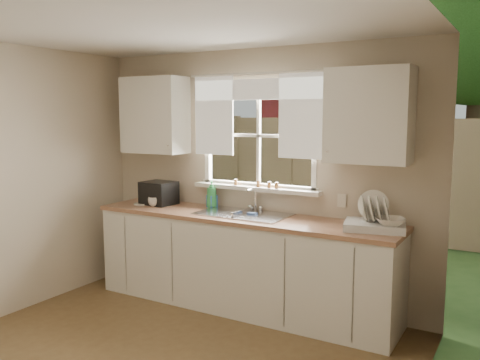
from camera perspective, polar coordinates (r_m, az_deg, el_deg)
The scene contains 20 objects.
room_walls at distance 3.40m, azimuth -14.69°, elevation -3.48°, with size 3.62×4.02×2.50m.
ceiling at distance 3.45m, azimuth -14.62°, elevation 17.80°, with size 3.60×4.00×0.02m, color silver.
window at distance 5.03m, azimuth 2.01°, elevation 3.11°, with size 1.38×0.16×1.06m.
curtains at distance 4.97m, azimuth 1.75°, elevation 8.23°, with size 1.50×0.03×0.81m.
base_cabinets at distance 4.95m, azimuth 0.18°, elevation -9.35°, with size 3.00×0.62×0.87m, color white.
countertop at distance 4.84m, azimuth 0.18°, elevation -4.19°, with size 3.04×0.65×0.04m, color #9E6D4F.
upper_cabinet_left at distance 5.52m, azimuth -9.54°, elevation 7.19°, with size 0.70×0.33×0.80m, color white.
upper_cabinet_right at distance 4.42m, azimuth 14.28°, elevation 7.01°, with size 0.70×0.33×0.80m, color white.
wall_outlet at distance 4.72m, azimuth 11.36°, elevation -2.29°, with size 0.08×0.01×0.12m, color beige.
sill_jars at distance 4.99m, azimuth 2.22°, elevation -0.46°, with size 0.50×0.04×0.06m.
backyard at distance 11.10m, azimuth 21.32°, elevation 15.23°, with size 20.00×10.00×6.13m.
sink at distance 4.88m, azimuth 0.36°, elevation -4.72°, with size 0.88×0.52×0.40m.
dish_rack at distance 4.38m, azimuth 14.90°, elevation -4.52°, with size 0.56×0.47×0.31m.
bowl at distance 4.29m, azimuth 16.50°, elevation -4.46°, with size 0.24×0.24×0.06m, color white.
soap_bottle_a at distance 5.20m, azimuth -3.20°, elevation -1.57°, with size 0.11×0.11×0.28m, color #30934A.
soap_bottle_b at distance 5.21m, azimuth -3.17°, elevation -2.06°, with size 0.09×0.09×0.19m, color #3879D2.
soap_bottle_c at distance 5.62m, azimuth -9.52°, elevation -1.54°, with size 0.14×0.14×0.18m, color beige.
saucer at distance 5.49m, azimuth -11.04°, elevation -2.65°, with size 0.16×0.16×0.01m, color white.
cup at distance 5.35m, azimuth -9.63°, elevation -2.40°, with size 0.13×0.13×0.10m, color silver.
black_appliance at distance 5.46m, azimuth -9.10°, elevation -1.44°, with size 0.33×0.29×0.24m, color black.
Camera 1 is at (2.36, -2.43, 1.87)m, focal length 38.00 mm.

